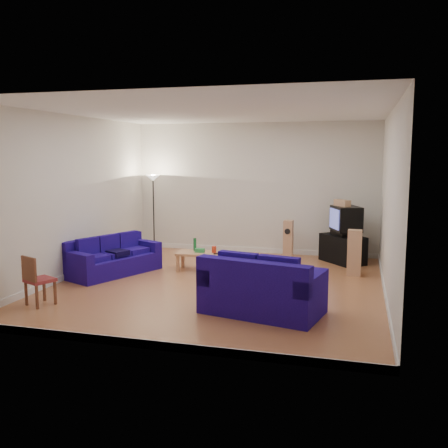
% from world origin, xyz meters
% --- Properties ---
extents(room, '(6.01, 6.51, 3.21)m').
position_xyz_m(room, '(0.00, 0.00, 1.54)').
color(room, '#96522E').
rests_on(room, ground).
extents(sofa_three_seat, '(1.53, 2.10, 0.75)m').
position_xyz_m(sofa_three_seat, '(-2.35, 0.28, 0.28)').
color(sofa_three_seat, '#0F0153').
rests_on(sofa_three_seat, ground).
extents(sofa_loveseat, '(1.96, 1.35, 0.89)m').
position_xyz_m(sofa_loveseat, '(1.10, -1.49, 0.34)').
color(sofa_loveseat, '#0F0153').
rests_on(sofa_loveseat, ground).
extents(coffee_table, '(1.13, 0.64, 0.39)m').
position_xyz_m(coffee_table, '(-0.63, 1.03, 0.34)').
color(coffee_table, tan).
rests_on(coffee_table, ground).
extents(bottle, '(0.07, 0.07, 0.27)m').
position_xyz_m(bottle, '(-0.84, 1.13, 0.53)').
color(bottle, '#197233').
rests_on(bottle, coffee_table).
extents(tissue_box, '(0.21, 0.13, 0.08)m').
position_xyz_m(tissue_box, '(-0.69, 0.99, 0.43)').
color(tissue_box, green).
rests_on(tissue_box, coffee_table).
extents(red_canister, '(0.11, 0.11, 0.13)m').
position_xyz_m(red_canister, '(-0.39, 1.05, 0.46)').
color(red_canister, red).
rests_on(red_canister, coffee_table).
extents(remote, '(0.16, 0.09, 0.02)m').
position_xyz_m(remote, '(-0.28, 0.91, 0.40)').
color(remote, black).
rests_on(remote, coffee_table).
extents(tv_stand, '(1.10, 1.15, 0.63)m').
position_xyz_m(tv_stand, '(2.19, 2.59, 0.31)').
color(tv_stand, black).
rests_on(tv_stand, ground).
extents(av_receiver, '(0.60, 0.62, 0.11)m').
position_xyz_m(av_receiver, '(2.19, 2.58, 0.68)').
color(av_receiver, black).
rests_on(av_receiver, tv_stand).
extents(television, '(0.75, 0.86, 0.55)m').
position_xyz_m(television, '(2.23, 2.54, 1.01)').
color(television, black).
rests_on(television, av_receiver).
extents(centre_speaker, '(0.39, 0.42, 0.14)m').
position_xyz_m(centre_speaker, '(2.14, 2.54, 1.36)').
color(centre_speaker, tan).
rests_on(centre_speaker, television).
extents(speaker_left, '(0.21, 0.28, 0.91)m').
position_xyz_m(speaker_left, '(0.93, 2.70, 0.45)').
color(speaker_left, tan).
rests_on(speaker_left, ground).
extents(speaker_right, '(0.30, 0.23, 0.93)m').
position_xyz_m(speaker_right, '(2.45, 1.41, 0.47)').
color(speaker_right, tan).
rests_on(speaker_right, ground).
extents(floor_lamp, '(0.33, 0.33, 1.92)m').
position_xyz_m(floor_lamp, '(-2.45, 2.70, 1.59)').
color(floor_lamp, black).
rests_on(floor_lamp, ground).
extents(dining_chair, '(0.52, 0.52, 0.83)m').
position_xyz_m(dining_chair, '(-2.48, -2.03, 0.46)').
color(dining_chair, brown).
rests_on(dining_chair, ground).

